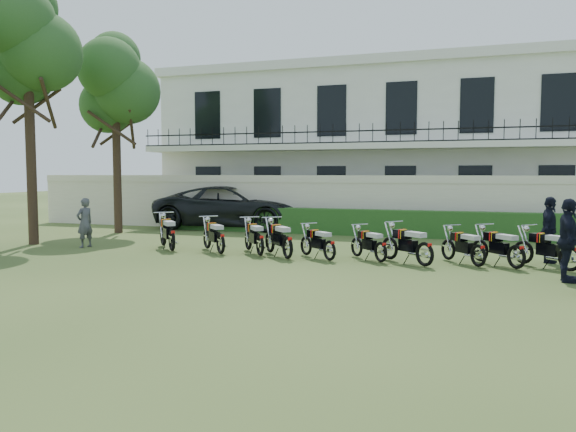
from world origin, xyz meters
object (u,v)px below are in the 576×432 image
at_px(motorcycle_3, 288,242).
at_px(motorcycle_9, 570,253).
at_px(officer_5, 549,230).
at_px(motorcycle_1, 221,239).
at_px(motorcycle_6, 425,248).
at_px(tree_west_near, 116,84).
at_px(motorcycle_2, 260,240).
at_px(motorcycle_4, 330,246).
at_px(motorcycle_8, 517,251).
at_px(inspector, 85,223).
at_px(suv, 233,207).
at_px(officer_2, 568,240).
at_px(motorcycle_7, 478,250).
at_px(motorcycle_5, 381,247).
at_px(motorcycle_0, 172,235).
at_px(tree_west_mid, 28,42).

distance_m(motorcycle_3, motorcycle_9, 7.08).
distance_m(motorcycle_3, officer_5, 6.99).
height_order(motorcycle_1, motorcycle_6, motorcycle_6).
xyz_separation_m(tree_west_near, motorcycle_2, (7.71, -4.19, -5.41)).
height_order(motorcycle_2, motorcycle_4, motorcycle_2).
relative_size(tree_west_near, motorcycle_3, 5.07).
distance_m(motorcycle_8, inspector, 12.89).
height_order(motorcycle_1, motorcycle_3, motorcycle_3).
height_order(tree_west_near, motorcycle_4, tree_west_near).
bearing_deg(tree_west_near, suv, 41.38).
xyz_separation_m(inspector, officer_2, (13.84, -1.40, 0.12)).
bearing_deg(motorcycle_7, motorcycle_1, 141.13).
height_order(motorcycle_5, motorcycle_7, motorcycle_7).
bearing_deg(motorcycle_5, motorcycle_1, 135.60).
bearing_deg(motorcycle_0, motorcycle_4, -44.63).
xyz_separation_m(motorcycle_3, motorcycle_9, (7.07, 0.33, -0.02)).
bearing_deg(motorcycle_1, motorcycle_3, -51.49).
distance_m(motorcycle_0, motorcycle_5, 6.34).
distance_m(motorcycle_1, motorcycle_7, 7.14).
xyz_separation_m(tree_west_mid, officer_2, (15.97, -1.50, -5.75)).
height_order(motorcycle_1, motorcycle_2, motorcycle_1).
distance_m(motorcycle_5, motorcycle_9, 4.54).
distance_m(tree_west_mid, officer_2, 17.04).
xyz_separation_m(tree_west_mid, inspector, (2.13, -0.10, -5.87)).
relative_size(motorcycle_1, motorcycle_9, 0.96).
bearing_deg(motorcycle_0, motorcycle_6, -44.86).
distance_m(motorcycle_3, motorcycle_4, 1.17).
distance_m(tree_west_mid, suv, 10.03).
relative_size(motorcycle_2, officer_2, 0.86).
relative_size(motorcycle_2, motorcycle_6, 1.02).
distance_m(motorcycle_4, motorcycle_9, 5.91).
bearing_deg(motorcycle_2, suv, 81.94).
bearing_deg(motorcycle_5, motorcycle_3, 141.58).
relative_size(motorcycle_4, motorcycle_9, 0.92).
xyz_separation_m(motorcycle_3, motorcycle_4, (1.17, 0.09, -0.06)).
bearing_deg(motorcycle_8, motorcycle_5, 139.99).
distance_m(motorcycle_0, officer_2, 10.72).
bearing_deg(officer_2, motorcycle_9, -8.09).
xyz_separation_m(motorcycle_2, inspector, (-6.09, 0.09, 0.31)).
xyz_separation_m(motorcycle_1, motorcycle_3, (2.16, -0.28, 0.02)).
bearing_deg(inspector, motorcycle_2, 103.79).
relative_size(motorcycle_4, officer_2, 0.75).
height_order(tree_west_mid, motorcycle_6, tree_west_mid).
height_order(suv, officer_2, officer_2).
distance_m(motorcycle_0, officer_5, 10.67).
relative_size(motorcycle_8, suv, 0.23).
relative_size(tree_west_mid, inspector, 5.53).
bearing_deg(tree_west_mid, motorcycle_7, -0.67).
distance_m(motorcycle_3, motorcycle_8, 5.88).
height_order(motorcycle_6, motorcycle_9, motorcycle_6).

